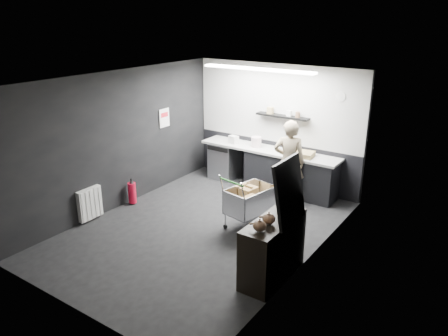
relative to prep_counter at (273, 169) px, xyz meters
The scene contains 22 objects.
floor 2.47m from the prep_counter, 93.20° to the right, with size 5.50×5.50×0.00m, color black.
ceiling 3.30m from the prep_counter, 93.20° to the right, with size 5.50×5.50×0.00m, color white.
wall_back 0.96m from the prep_counter, 112.30° to the left, with size 5.50×5.50×0.00m, color black.
wall_front 5.25m from the prep_counter, 91.50° to the right, with size 5.50×5.50×0.00m, color black.
wall_left 3.35m from the prep_counter, 131.43° to the right, with size 5.50×5.50×0.00m, color black.
wall_right 3.18m from the prep_counter, 52.38° to the right, with size 5.50×5.50×0.00m, color black.
kitchen_wall_panel 1.43m from the prep_counter, 113.58° to the left, with size 3.95×0.02×1.70m, color #B9B8B4.
dado_panel 0.34m from the prep_counter, 113.58° to the left, with size 3.95×0.02×1.00m, color black.
floating_shelf 1.18m from the prep_counter, 72.13° to the left, with size 1.20×0.22×0.04m, color black.
wall_clock 2.13m from the prep_counter, 13.36° to the left, with size 0.20×0.20×0.03m, color silver.
poster 2.63m from the prep_counter, 152.11° to the right, with size 0.02×0.30×0.40m, color white.
poster_red_band 2.66m from the prep_counter, 152.05° to the right, with size 0.01×0.22×0.10m, color red.
radiator 3.92m from the prep_counter, 122.01° to the right, with size 0.10×0.50×0.60m, color silver.
ceiling_strip 2.29m from the prep_counter, 103.37° to the right, with size 2.40×0.20×0.04m, color white.
prep_counter is the anchor object (origin of this frame).
person 0.84m from the prep_counter, 37.81° to the right, with size 0.63×0.42×1.74m, color #BFB498.
shopping_cart 1.90m from the prep_counter, 74.80° to the right, with size 0.72×1.02×1.02m.
sideboard 3.41m from the prep_counter, 61.49° to the right, with size 0.53×1.23×1.85m.
fire_extinguisher 3.07m from the prep_counter, 130.41° to the right, with size 0.16×0.16×0.53m.
cardboard_box 0.83m from the prep_counter, ahead, with size 0.49×0.37×0.10m, color olive.
pink_tub 0.71m from the prep_counter, behind, with size 0.22×0.22×0.22m, color silver.
white_container 1.15m from the prep_counter, behind, with size 0.20×0.15×0.17m, color silver.
Camera 1 is at (4.31, -5.62, 3.72)m, focal length 35.00 mm.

